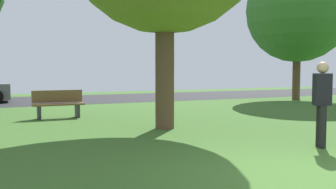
# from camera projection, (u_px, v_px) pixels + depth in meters

# --- Properties ---
(ground_plane) EXTENTS (44.00, 44.00, 0.00)m
(ground_plane) POSITION_uv_depth(u_px,v_px,m) (323.00, 179.00, 5.32)
(ground_plane) COLOR #3D6628
(road_strip) EXTENTS (44.00, 6.40, 0.01)m
(road_strip) POSITION_uv_depth(u_px,v_px,m) (86.00, 99.00, 19.85)
(road_strip) COLOR #28282B
(road_strip) RESTS_ON ground_plane
(maple_tree_near) EXTENTS (5.34, 5.34, 7.31)m
(maple_tree_near) POSITION_uv_depth(u_px,v_px,m) (298.00, 11.00, 19.24)
(maple_tree_near) COLOR brown
(maple_tree_near) RESTS_ON ground_plane
(person_thrower) EXTENTS (0.38, 0.34, 1.72)m
(person_thrower) POSITION_uv_depth(u_px,v_px,m) (322.00, 100.00, 7.41)
(person_thrower) COLOR black
(person_thrower) RESTS_ON ground_plane
(park_bench) EXTENTS (1.60, 0.45, 0.90)m
(park_bench) POSITION_uv_depth(u_px,v_px,m) (58.00, 104.00, 11.99)
(park_bench) COLOR brown
(park_bench) RESTS_ON ground_plane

